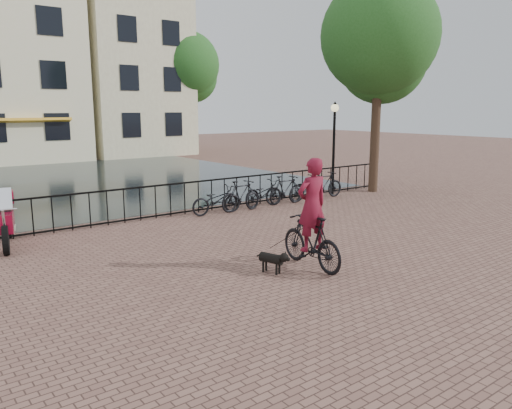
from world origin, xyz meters
TOP-DOWN VIEW (x-y plane):
  - ground at (0.00, 0.00)m, footprint 100.00×100.00m
  - canal_water at (0.00, 17.30)m, footprint 20.00×20.00m
  - railing at (0.00, 8.00)m, footprint 20.00×0.05m
  - canal_house_mid at (0.50, 30.00)m, footprint 8.00×9.50m
  - canal_house_right at (8.50, 30.00)m, footprint 7.00×9.00m
  - tree_near_right at (9.20, 7.30)m, footprint 4.48×4.48m
  - tree_far_right at (12.00, 27.00)m, footprint 4.76×4.76m
  - lamp_post at (7.20, 7.60)m, footprint 0.30×0.30m
  - cyclist at (0.45, 1.69)m, footprint 0.90×2.02m
  - dog at (-0.43, 1.93)m, footprint 0.44×0.76m
  - motorcycle at (-4.25, 7.39)m, footprint 1.01×2.29m
  - parked_bike_0 at (1.80, 7.40)m, footprint 1.75×0.69m
  - parked_bike_1 at (2.75, 7.40)m, footprint 1.71×0.67m
  - parked_bike_2 at (3.70, 7.40)m, footprint 1.78×0.82m
  - parked_bike_3 at (4.65, 7.40)m, footprint 1.69×0.59m
  - parked_bike_4 at (5.60, 7.40)m, footprint 1.77×0.76m
  - parked_bike_5 at (6.55, 7.40)m, footprint 1.70×0.61m

SIDE VIEW (x-z plane):
  - ground at x=0.00m, z-range 0.00..0.00m
  - canal_water at x=0.00m, z-range 0.00..0.00m
  - dog at x=-0.43m, z-range 0.00..0.49m
  - parked_bike_0 at x=1.80m, z-range 0.00..0.90m
  - parked_bike_2 at x=3.70m, z-range 0.00..0.90m
  - parked_bike_4 at x=5.60m, z-range 0.00..0.90m
  - parked_bike_1 at x=2.75m, z-range 0.00..1.00m
  - parked_bike_3 at x=4.65m, z-range 0.00..1.00m
  - parked_bike_5 at x=6.55m, z-range 0.00..1.00m
  - railing at x=0.00m, z-range -0.01..1.02m
  - motorcycle at x=-4.25m, z-range 0.00..1.59m
  - cyclist at x=0.45m, z-range -0.32..2.37m
  - lamp_post at x=7.20m, z-range 0.65..4.10m
  - canal_house_mid at x=0.50m, z-range 0.00..11.80m
  - tree_near_right at x=9.20m, z-range 1.85..10.09m
  - tree_far_right at x=12.00m, z-range 1.97..10.73m
  - canal_house_right at x=8.50m, z-range 0.00..13.30m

